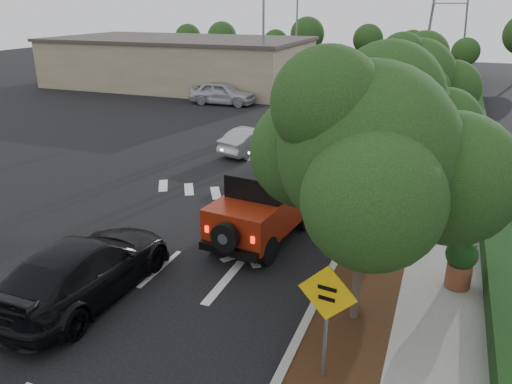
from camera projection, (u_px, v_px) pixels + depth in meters
The scene contains 19 objects.
ground at pixel (160, 269), 14.17m from camera, with size 120.00×120.00×0.00m, color black.
curb at pixel (383, 164), 23.06m from camera, with size 0.20×70.00×0.15m, color #9E9B93.
planting_strip at pixel (405, 167), 22.73m from camera, with size 1.80×70.00×0.12m, color black.
sidewalk at pixel (449, 172), 22.09m from camera, with size 2.00×70.00×0.12m, color gray.
hedge at pixel (485, 168), 21.50m from camera, with size 0.80×70.00×0.80m, color black.
commercial_building at pixel (180, 63), 44.99m from camera, with size 22.00×12.00×4.00m, color gray.
transmission_tower at pixel (441, 72), 54.01m from camera, with size 7.00×4.00×28.00m, color slate, non-canonical shape.
street_tree_near at pixel (353, 321), 11.85m from camera, with size 3.80×3.80×5.92m, color black, non-canonical shape.
street_tree_mid at pixel (390, 212), 17.95m from camera, with size 3.20×3.20×5.32m, color black, non-canonical shape.
street_tree_far at pixel (407, 162), 23.62m from camera, with size 3.40×3.40×5.62m, color black, non-canonical shape.
light_pole_a at pixel (263, 99), 39.02m from camera, with size 2.00×0.22×9.00m, color slate, non-canonical shape.
light_pole_b at pixel (295, 78), 49.83m from camera, with size 2.00×0.22×9.00m, color slate, non-canonical shape.
red_jeep at pixel (265, 204), 15.69m from camera, with size 2.41×4.57×2.27m.
silver_suv_ahead at pixel (290, 154), 22.35m from camera, with size 2.44×5.30×1.47m, color #95999C.
black_suv_oncoming at pixel (85, 268), 12.60m from camera, with size 2.21×5.43×1.58m, color black.
silver_sedan_oncoming at pixel (253, 140), 24.91m from camera, with size 1.36×3.89×1.28m, color #9B9DA2.
parked_suv at pixel (223, 93), 36.75m from camera, with size 1.98×4.92×1.67m, color #B4B8BD.
speed_hump_sign at pixel (327, 307), 9.36m from camera, with size 1.16×0.18×2.49m.
terracotta_planter at pixel (461, 258), 12.76m from camera, with size 0.80×0.80×1.40m.
Camera 1 is at (7.02, -10.65, 7.08)m, focal length 35.00 mm.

